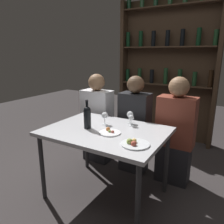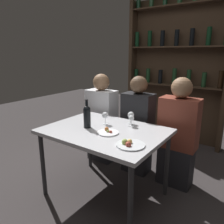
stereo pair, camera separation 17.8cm
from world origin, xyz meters
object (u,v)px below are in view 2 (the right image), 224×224
Objects in this scene: wine_glass_2 at (131,115)px; seated_person_left at (102,121)px; seated_person_center at (137,128)px; wine_glass_1 at (105,116)px; food_plate_1 at (129,144)px; wine_bottle at (87,116)px; food_plate_0 at (108,132)px; seated_person_right at (178,136)px; wine_glass_0 at (131,119)px.

seated_person_left is (-0.64, 0.32, -0.26)m from wine_glass_2.
seated_person_left is 0.55m from seated_person_center.
wine_glass_1 is 0.55× the size of food_plate_1.
wine_bottle is at bearing -106.81° from seated_person_center.
seated_person_center is (0.55, -0.00, 0.01)m from seated_person_left.
food_plate_0 is 0.17× the size of seated_person_center.
seated_person_center is (-0.09, 0.32, -0.25)m from wine_glass_2.
wine_bottle reaches higher than wine_glass_1.
seated_person_right reaches higher than wine_bottle.
food_plate_1 is at bearing -60.50° from wine_glass_2.
wine_glass_2 reaches higher than food_plate_1.
seated_person_center is at bearing 109.31° from wine_glass_0.
seated_person_left is at bearing 180.00° from seated_person_center.
seated_person_center reaches higher than food_plate_0.
wine_glass_1 is at bearing 66.84° from wine_bottle.
seated_person_center is at bearing 180.00° from seated_person_right.
wine_bottle is 0.24× the size of seated_person_left.
wine_glass_0 is at bearing 40.56° from wine_bottle.
wine_glass_1 reaches higher than food_plate_1.
seated_person_left is at bearing 153.57° from wine_glass_2.
food_plate_1 is at bearing -33.70° from wine_glass_1.
seated_person_center reaches higher than wine_glass_2.
wine_glass_2 is (-0.05, 0.07, 0.01)m from wine_glass_0.
wine_glass_0 is at bearing -29.40° from seated_person_left.
seated_person_left is (-0.92, 0.82, -0.18)m from food_plate_1.
seated_person_right is at bearing 57.09° from food_plate_0.
wine_glass_1 is 0.27m from wine_glass_2.
wine_glass_1 reaches higher than wine_glass_0.
seated_person_left reaches higher than food_plate_0.
wine_glass_1 is (-0.26, -0.10, 0.01)m from wine_glass_0.
wine_glass_1 is 0.60m from food_plate_1.
food_plate_0 is 0.83m from seated_person_right.
seated_person_center is at bearing 114.38° from food_plate_1.
seated_person_center is (-0.06, 0.69, -0.17)m from food_plate_0.
seated_person_right is at bearing -0.00° from seated_person_left.
seated_person_left is (-0.43, 0.49, -0.26)m from wine_glass_1.
wine_bottle is 0.45m from wine_glass_0.
wine_glass_1 reaches higher than food_plate_0.
seated_person_center reaches higher than wine_glass_0.
seated_person_left reaches higher than wine_glass_1.
wine_glass_2 is 0.11× the size of seated_person_center.
food_plate_1 is (0.31, -0.13, 0.00)m from food_plate_0.
seated_person_right reaches higher than food_plate_0.
wine_glass_0 is at bearing -70.69° from seated_person_center.
wine_glass_2 is (0.21, 0.17, -0.00)m from wine_glass_1.
wine_glass_1 is 0.28m from food_plate_0.
wine_glass_0 is 0.10× the size of seated_person_left.
wine_bottle is 0.24× the size of seated_person_center.
food_plate_1 reaches higher than food_plate_0.
wine_glass_1 is 1.01× the size of wine_glass_2.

